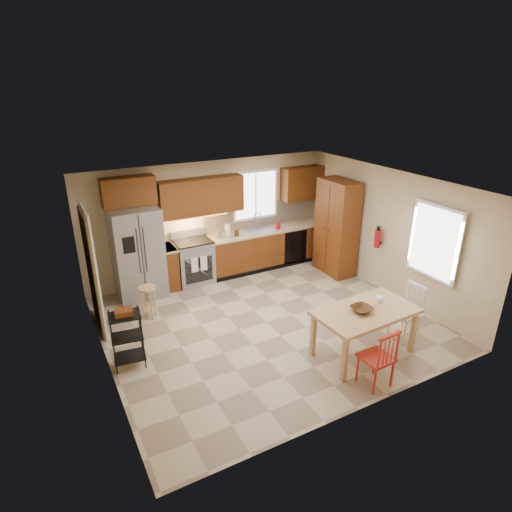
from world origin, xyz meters
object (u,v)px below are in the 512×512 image
object	(u,v)px
range_stove	(193,262)
refrigerator	(138,253)
bar_stool	(149,303)
dining_table	(364,332)
fire_extinguisher	(377,239)
utility_cart	(128,339)
chair_red	(376,356)
chair_white	(406,312)
table_jar	(379,301)
pantry	(336,227)
table_bowl	(361,312)
soap_bottle	(278,225)

from	to	relation	value
range_stove	refrigerator	bearing A→B (deg)	-177.01
bar_stool	dining_table	bearing A→B (deg)	-57.15
fire_extinguisher	dining_table	bearing A→B (deg)	-136.10
bar_stool	utility_cart	xyz separation A→B (m)	(-0.64, -1.25, 0.15)
refrigerator	bar_stool	size ratio (longest dim) A/B	2.93
range_stove	chair_red	distance (m)	4.50
chair_white	table_jar	distance (m)	0.70
chair_red	chair_white	world-z (taller)	same
dining_table	chair_red	world-z (taller)	chair_red
chair_red	bar_stool	xyz separation A→B (m)	(-2.34, 3.35, -0.16)
refrigerator	bar_stool	bearing A→B (deg)	-96.30
pantry	table_jar	world-z (taller)	pantry
utility_cart	table_bowl	bearing A→B (deg)	-16.74
refrigerator	pantry	size ratio (longest dim) A/B	0.87
table_jar	chair_white	bearing A→B (deg)	-4.65
chair_red	utility_cart	world-z (taller)	chair_red
pantry	table_bowl	world-z (taller)	pantry
chair_red	bar_stool	bearing A→B (deg)	122.58
chair_red	chair_white	xyz separation A→B (m)	(1.30, 0.70, 0.00)
range_stove	bar_stool	bearing A→B (deg)	-140.88
dining_table	pantry	bearing A→B (deg)	58.09
pantry	bar_stool	xyz separation A→B (m)	(-4.24, -0.04, -0.74)
fire_extinguisher	soap_bottle	bearing A→B (deg)	120.53
table_bowl	utility_cart	world-z (taller)	utility_cart
table_bowl	table_jar	distance (m)	0.46
fire_extinguisher	chair_white	bearing A→B (deg)	-116.06
range_stove	bar_stool	xyz separation A→B (m)	(-1.26, -1.02, -0.15)
refrigerator	chair_white	size ratio (longest dim) A/B	1.95
dining_table	utility_cart	size ratio (longest dim) A/B	1.72
table_bowl	dining_table	bearing A→B (deg)	0.00
table_bowl	table_jar	xyz separation A→B (m)	(0.45, 0.10, 0.03)
fire_extinguisher	utility_cart	world-z (taller)	fire_extinguisher
refrigerator	pantry	bearing A→B (deg)	-12.62
chair_red	table_jar	xyz separation A→B (m)	(0.70, 0.75, 0.35)
chair_red	chair_white	bearing A→B (deg)	25.93
soap_bottle	chair_red	distance (m)	4.42
bar_stool	chair_white	bearing A→B (deg)	-48.10
dining_table	bar_stool	bearing A→B (deg)	132.55
bar_stool	soap_bottle	bearing A→B (deg)	3.83
soap_bottle	pantry	size ratio (longest dim) A/B	0.09
range_stove	chair_red	world-z (taller)	chair_red
soap_bottle	dining_table	world-z (taller)	soap_bottle
bar_stool	utility_cart	size ratio (longest dim) A/B	0.67
refrigerator	chair_red	xyz separation A→B (m)	(2.23, -4.31, -0.44)
refrigerator	pantry	xyz separation A→B (m)	(4.13, -0.93, 0.14)
dining_table	table_bowl	world-z (taller)	table_bowl
soap_bottle	chair_white	xyz separation A→B (m)	(0.35, -3.58, -0.53)
range_stove	table_bowl	distance (m)	3.96
pantry	fire_extinguisher	size ratio (longest dim) A/B	5.83
chair_white	table_bowl	bearing A→B (deg)	90.36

